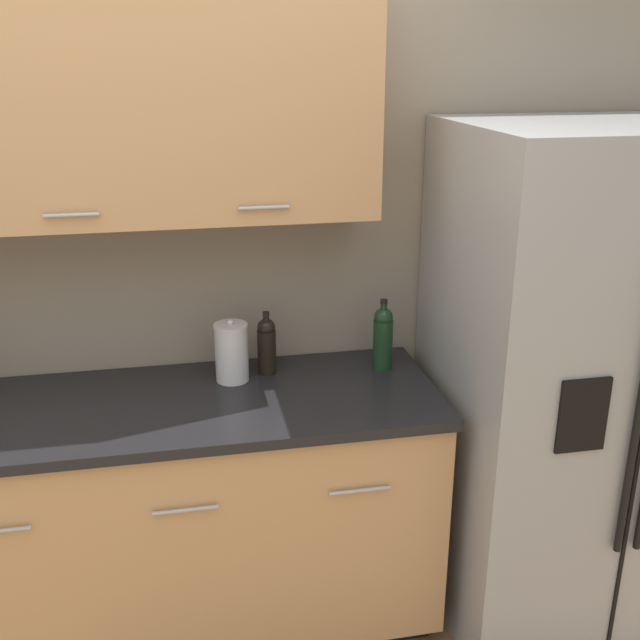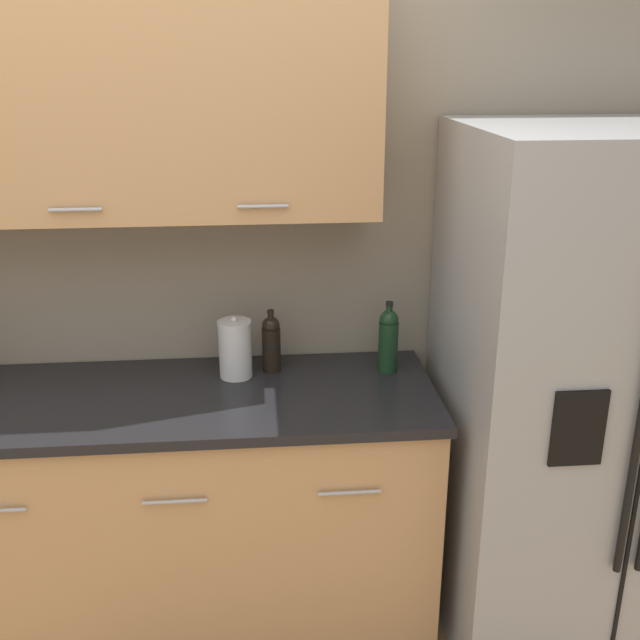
# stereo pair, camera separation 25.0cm
# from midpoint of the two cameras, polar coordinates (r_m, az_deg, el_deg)

# --- Properties ---
(wall_back) EXTENTS (10.00, 0.39, 2.60)m
(wall_back) POSITION_cam_midpoint_polar(r_m,az_deg,el_deg) (2.71, -13.26, 7.07)
(wall_back) COLOR gray
(wall_back) RESTS_ON ground_plane
(counter_unit) EXTENTS (2.30, 0.64, 0.93)m
(counter_unit) POSITION_cam_midpoint_polar(r_m,az_deg,el_deg) (2.83, -13.21, -14.17)
(counter_unit) COLOR black
(counter_unit) RESTS_ON ground_plane
(refrigerator) EXTENTS (0.95, 0.82, 1.82)m
(refrigerator) POSITION_cam_midpoint_polar(r_m,az_deg,el_deg) (2.80, 22.13, -5.34)
(refrigerator) COLOR gray
(refrigerator) RESTS_ON ground_plane
(wine_bottle) EXTENTS (0.07, 0.07, 0.26)m
(wine_bottle) POSITION_cam_midpoint_polar(r_m,az_deg,el_deg) (2.70, 7.87, -1.50)
(wine_bottle) COLOR black
(wine_bottle) RESTS_ON counter_unit
(oil_bottle) EXTENTS (0.07, 0.07, 0.23)m
(oil_bottle) POSITION_cam_midpoint_polar(r_m,az_deg,el_deg) (2.68, -1.09, -1.78)
(oil_bottle) COLOR black
(oil_bottle) RESTS_ON counter_unit
(steel_canister) EXTENTS (0.12, 0.12, 0.23)m
(steel_canister) POSITION_cam_midpoint_polar(r_m,az_deg,el_deg) (2.64, -3.81, -2.25)
(steel_canister) COLOR #B7B7BA
(steel_canister) RESTS_ON counter_unit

